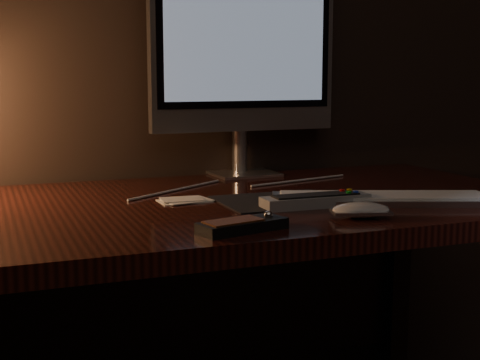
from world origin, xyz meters
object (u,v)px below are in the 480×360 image
object	(u,v)px
monitor	(244,54)
tv_remote	(316,200)
mouse	(361,212)
keyboard	(383,198)
media_remote	(243,225)
desk	(183,253)

from	to	relation	value
monitor	tv_remote	bearing A→B (deg)	-95.80
mouse	tv_remote	size ratio (longest dim) A/B	0.48
keyboard	media_remote	size ratio (longest dim) A/B	2.77
media_remote	tv_remote	distance (m)	0.27
media_remote	desk	bearing A→B (deg)	77.03
desk	monitor	world-z (taller)	monitor
desk	keyboard	size ratio (longest dim) A/B	3.44
desk	mouse	bearing A→B (deg)	-53.80
desk	monitor	size ratio (longest dim) A/B	2.92
desk	keyboard	world-z (taller)	keyboard
monitor	keyboard	world-z (taller)	monitor
mouse	tv_remote	world-z (taller)	tv_remote
desk	keyboard	xyz separation A→B (m)	(0.38, -0.22, 0.14)
monitor	keyboard	size ratio (longest dim) A/B	1.18
mouse	media_remote	bearing A→B (deg)	-157.29
desk	tv_remote	size ratio (longest dim) A/B	6.96
keyboard	monitor	bearing A→B (deg)	126.02
keyboard	mouse	world-z (taller)	mouse
desk	tv_remote	xyz separation A→B (m)	(0.22, -0.21, 0.14)
monitor	media_remote	world-z (taller)	monitor
media_remote	tv_remote	bearing A→B (deg)	21.31
keyboard	media_remote	world-z (taller)	media_remote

